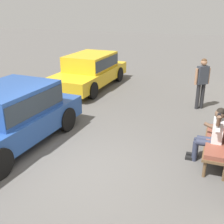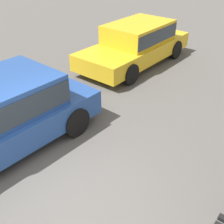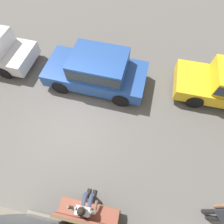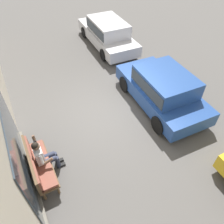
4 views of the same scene
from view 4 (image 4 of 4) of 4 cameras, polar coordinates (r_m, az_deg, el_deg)
ground_plane at (r=8.41m, az=-1.21°, el=-0.72°), size 60.00×60.00×0.00m
bench at (r=6.71m, az=-18.86°, el=-12.75°), size 1.76×0.55×0.98m
person_on_phone at (r=6.66m, az=-17.50°, el=-10.82°), size 0.73×0.74×1.32m
parked_car_mid at (r=8.57m, az=13.10°, el=6.17°), size 4.24×2.15×1.49m
parked_car_far at (r=12.64m, az=-1.20°, el=20.14°), size 4.75×2.00×1.45m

